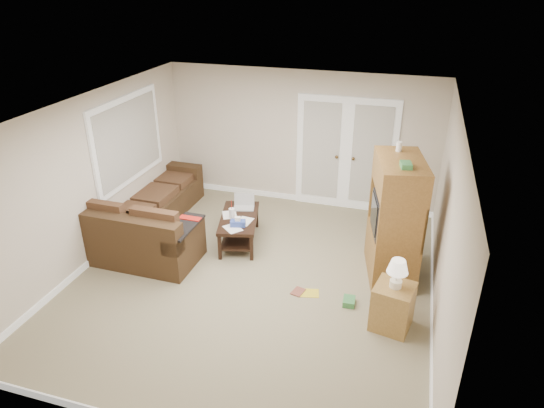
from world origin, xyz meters
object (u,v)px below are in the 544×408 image
(sectional_sofa, at_px, (145,216))
(tv_armoire, at_px, (395,219))
(side_cabinet, at_px, (393,303))
(coffee_table, at_px, (240,228))

(sectional_sofa, distance_m, tv_armoire, 4.05)
(tv_armoire, bearing_deg, sectional_sofa, 168.34)
(side_cabinet, bearing_deg, tv_armoire, 107.17)
(sectional_sofa, height_order, side_cabinet, side_cabinet)
(coffee_table, height_order, side_cabinet, side_cabinet)
(tv_armoire, bearing_deg, side_cabinet, -96.07)
(coffee_table, xyz_separation_m, side_cabinet, (2.54, -1.43, 0.09))
(coffee_table, distance_m, tv_armoire, 2.51)
(coffee_table, relative_size, tv_armoire, 0.65)
(coffee_table, bearing_deg, sectional_sofa, 174.52)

